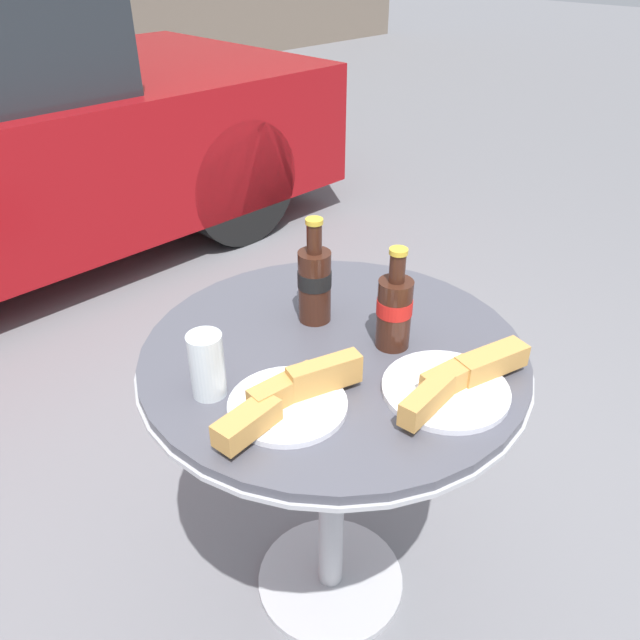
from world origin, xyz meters
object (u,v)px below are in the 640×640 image
(drinking_glass, at_px, (207,368))
(lunch_plate_near, at_px, (453,383))
(cola_bottle_right, at_px, (315,282))
(bistro_table, at_px, (333,404))
(cola_bottle_left, at_px, (394,309))
(lunch_plate_far, at_px, (288,398))

(drinking_glass, distance_m, lunch_plate_near, 0.45)
(drinking_glass, bearing_deg, cola_bottle_right, 8.19)
(bistro_table, height_order, cola_bottle_left, cola_bottle_left)
(cola_bottle_right, relative_size, lunch_plate_far, 0.75)
(drinking_glass, relative_size, lunch_plate_near, 0.39)
(cola_bottle_right, relative_size, drinking_glass, 1.85)
(cola_bottle_right, distance_m, drinking_glass, 0.32)
(drinking_glass, xyz_separation_m, lunch_plate_far, (0.07, -0.14, -0.03))
(cola_bottle_left, xyz_separation_m, drinking_glass, (-0.36, 0.14, -0.03))
(cola_bottle_left, relative_size, cola_bottle_right, 0.93)
(lunch_plate_near, bearing_deg, bistro_table, 101.29)
(lunch_plate_near, xyz_separation_m, lunch_plate_far, (-0.25, 0.18, 0.00))
(cola_bottle_right, xyz_separation_m, lunch_plate_far, (-0.25, -0.18, -0.07))
(cola_bottle_left, xyz_separation_m, lunch_plate_far, (-0.29, 0.00, -0.06))
(bistro_table, bearing_deg, cola_bottle_left, -39.27)
(cola_bottle_left, bearing_deg, bistro_table, 140.73)
(drinking_glass, xyz_separation_m, lunch_plate_near, (0.32, -0.32, -0.04))
(bistro_table, relative_size, lunch_plate_far, 2.56)
(drinking_glass, bearing_deg, cola_bottle_left, -21.05)
(cola_bottle_left, xyz_separation_m, cola_bottle_right, (-0.04, 0.18, 0.01))
(cola_bottle_left, distance_m, cola_bottle_right, 0.19)
(cola_bottle_left, distance_m, lunch_plate_far, 0.29)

